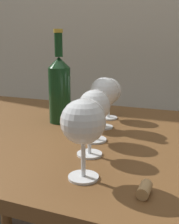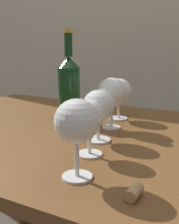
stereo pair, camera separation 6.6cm
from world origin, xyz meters
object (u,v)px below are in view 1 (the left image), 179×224
at_px(wine_glass_pinot, 83,123).
at_px(wine_glass_white, 94,107).
at_px(wine_glass_amber, 104,92).
at_px(wine_bottle, 60,88).
at_px(cork, 144,190).
at_px(wine_glass_rose, 109,91).
at_px(wine_glass_merlot, 89,117).

relative_size(wine_glass_pinot, wine_glass_white, 1.14).
bearing_deg(wine_glass_amber, wine_bottle, 177.41).
bearing_deg(cork, wine_glass_rose, 115.38).
xyz_separation_m(wine_glass_rose, wine_bottle, (-0.14, -0.11, 0.02)).
relative_size(wine_glass_merlot, cork, 3.23).
height_order(wine_glass_pinot, wine_glass_white, wine_glass_pinot).
distance_m(wine_glass_pinot, wine_bottle, 0.42).
distance_m(wine_glass_merlot, wine_bottle, 0.31).
bearing_deg(wine_glass_pinot, wine_bottle, 123.93).
height_order(wine_glass_pinot, wine_glass_amber, wine_glass_pinot).
xyz_separation_m(wine_glass_white, wine_glass_rose, (-0.04, 0.24, 0.00)).
bearing_deg(wine_bottle, wine_glass_merlot, -49.27).
bearing_deg(wine_glass_white, wine_glass_pinot, -74.23).
height_order(wine_glass_merlot, wine_glass_amber, wine_glass_amber).
height_order(wine_glass_merlot, wine_bottle, wine_bottle).
bearing_deg(wine_glass_rose, cork, -64.62).
xyz_separation_m(wine_glass_pinot, wine_glass_white, (-0.06, 0.22, -0.02)).
xyz_separation_m(wine_glass_merlot, cork, (0.16, -0.14, -0.08)).
height_order(wine_glass_pinot, wine_glass_merlot, wine_glass_pinot).
bearing_deg(wine_glass_merlot, wine_glass_rose, 101.01).
bearing_deg(wine_glass_merlot, wine_glass_amber, 100.81).
xyz_separation_m(wine_glass_white, wine_bottle, (-0.18, 0.13, 0.02)).
xyz_separation_m(wine_glass_pinot, cork, (0.13, -0.02, -0.10)).
relative_size(wine_glass_pinot, wine_glass_merlot, 1.19).
bearing_deg(wine_glass_pinot, wine_glass_rose, 102.42).
height_order(wine_glass_amber, cork, wine_glass_amber).
relative_size(wine_glass_amber, wine_bottle, 0.52).
bearing_deg(cork, wine_glass_white, 128.20).
bearing_deg(wine_glass_merlot, wine_glass_pinot, -73.58).
distance_m(wine_glass_pinot, wine_glass_white, 0.23).
height_order(wine_glass_merlot, wine_glass_rose, wine_glass_rose).
xyz_separation_m(wine_glass_merlot, wine_glass_amber, (-0.04, 0.23, 0.02)).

